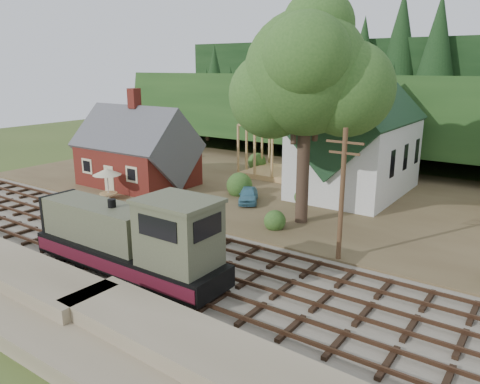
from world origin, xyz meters
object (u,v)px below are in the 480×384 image
Objects in this scene: patio_set at (107,173)px; car_blue at (248,195)px; car_green at (93,176)px; locomotive at (133,240)px.

car_blue is at bearing 30.20° from patio_set.
car_green is 6.66m from patio_set.
patio_set is (-10.32, -6.01, 1.61)m from car_blue.
patio_set is at bearing 179.55° from car_blue.
car_blue is 16.36m from car_green.
car_blue is at bearing -64.55° from car_green.
car_blue is 12.05m from patio_set.
car_blue is (-2.54, 14.92, -1.23)m from locomotive.
car_green is at bearing 152.91° from patio_set.
locomotive reaches higher than car_blue.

